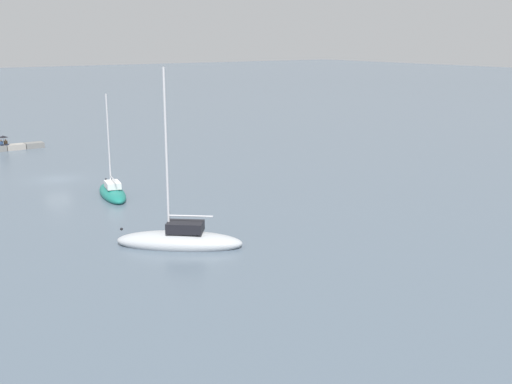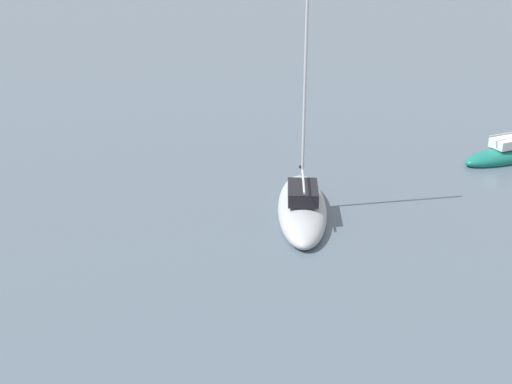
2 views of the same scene
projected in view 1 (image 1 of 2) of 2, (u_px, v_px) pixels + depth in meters
ground_plane at (57, 179)px, 63.97m from camera, size 500.00×500.00×0.00m
seawall_pier at (6, 148)px, 80.07m from camera, size 9.22×1.46×0.69m
person_seated_brown_left at (6, 143)px, 79.96m from camera, size 0.47×0.65×0.73m
person_seated_blue_right at (2, 143)px, 79.60m from camera, size 0.47×0.65×0.73m
umbrella_open_black at (3, 137)px, 79.56m from camera, size 1.19×1.19×1.26m
sailboat_grey_far at (180, 240)px, 43.43m from camera, size 8.30×7.50×12.53m
sailboat_teal_outer at (112, 192)px, 57.09m from camera, size 3.48×7.36×9.47m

